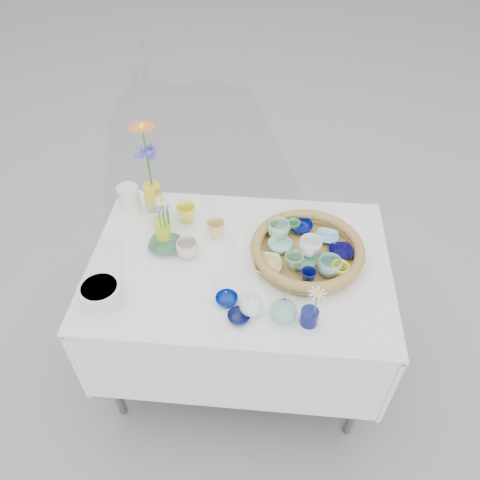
# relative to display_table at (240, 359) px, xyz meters

# --- Properties ---
(ground) EXTENTS (80.00, 80.00, 0.00)m
(ground) POSITION_rel_display_table_xyz_m (0.00, 0.00, 0.00)
(ground) COLOR gray
(display_table) EXTENTS (1.26, 0.86, 0.77)m
(display_table) POSITION_rel_display_table_xyz_m (0.00, 0.00, 0.00)
(display_table) COLOR white
(display_table) RESTS_ON ground
(wicker_tray) EXTENTS (0.47, 0.47, 0.08)m
(wicker_tray) POSITION_rel_display_table_xyz_m (0.28, 0.05, 0.80)
(wicker_tray) COLOR olive
(wicker_tray) RESTS_ON display_table
(tray_ceramic_0) EXTENTS (0.13, 0.13, 0.03)m
(tray_ceramic_0) POSITION_rel_display_table_xyz_m (0.25, 0.20, 0.80)
(tray_ceramic_0) COLOR navy
(tray_ceramic_0) RESTS_ON wicker_tray
(tray_ceramic_1) EXTENTS (0.12, 0.12, 0.03)m
(tray_ceramic_1) POSITION_rel_display_table_xyz_m (0.42, 0.06, 0.80)
(tray_ceramic_1) COLOR #06033C
(tray_ceramic_1) RESTS_ON wicker_tray
(tray_ceramic_2) EXTENTS (0.08, 0.08, 0.07)m
(tray_ceramic_2) POSITION_rel_display_table_xyz_m (0.41, -0.07, 0.82)
(tray_ceramic_2) COLOR yellow
(tray_ceramic_2) RESTS_ON wicker_tray
(tray_ceramic_3) EXTENTS (0.13, 0.13, 0.04)m
(tray_ceramic_3) POSITION_rel_display_table_xyz_m (0.26, -0.01, 0.80)
(tray_ceramic_3) COLOR #589776
(tray_ceramic_3) RESTS_ON wicker_tray
(tray_ceramic_4) EXTENTS (0.10, 0.10, 0.07)m
(tray_ceramic_4) POSITION_rel_display_table_xyz_m (0.22, -0.03, 0.82)
(tray_ceramic_4) COLOR #75A67C
(tray_ceramic_4) RESTS_ON wicker_tray
(tray_ceramic_5) EXTENTS (0.11, 0.11, 0.03)m
(tray_ceramic_5) POSITION_rel_display_table_xyz_m (0.17, 0.07, 0.80)
(tray_ceramic_5) COLOR #90D3BA
(tray_ceramic_5) RESTS_ON wicker_tray
(tray_ceramic_6) EXTENTS (0.11, 0.11, 0.08)m
(tray_ceramic_6) POSITION_rel_display_table_xyz_m (0.16, 0.15, 0.82)
(tray_ceramic_6) COLOR #A0D3C0
(tray_ceramic_6) RESTS_ON wicker_tray
(tray_ceramic_7) EXTENTS (0.12, 0.12, 0.08)m
(tray_ceramic_7) POSITION_rel_display_table_xyz_m (0.29, 0.06, 0.82)
(tray_ceramic_7) COLOR white
(tray_ceramic_7) RESTS_ON wicker_tray
(tray_ceramic_8) EXTENTS (0.11, 0.11, 0.02)m
(tray_ceramic_8) POSITION_rel_display_table_xyz_m (0.37, 0.15, 0.79)
(tray_ceramic_8) COLOR #6EAECF
(tray_ceramic_8) RESTS_ON wicker_tray
(tray_ceramic_9) EXTENTS (0.08, 0.08, 0.06)m
(tray_ceramic_9) POSITION_rel_display_table_xyz_m (0.28, -0.10, 0.81)
(tray_ceramic_9) COLOR #0A1358
(tray_ceramic_9) RESTS_ON wicker_tray
(tray_ceramic_10) EXTENTS (0.13, 0.13, 0.03)m
(tray_ceramic_10) POSITION_rel_display_table_xyz_m (0.12, -0.04, 0.80)
(tray_ceramic_10) COLOR #D4D772
(tray_ceramic_10) RESTS_ON wicker_tray
(tray_ceramic_11) EXTENTS (0.12, 0.12, 0.08)m
(tray_ceramic_11) POSITION_rel_display_table_xyz_m (0.37, -0.05, 0.82)
(tray_ceramic_11) COLOR #78B7B2
(tray_ceramic_11) RESTS_ON wicker_tray
(tray_ceramic_12) EXTENTS (0.07, 0.07, 0.05)m
(tray_ceramic_12) POSITION_rel_display_table_xyz_m (0.22, 0.19, 0.81)
(tray_ceramic_12) COLOR #4FA660
(tray_ceramic_12) RESTS_ON wicker_tray
(loose_ceramic_0) EXTENTS (0.10, 0.10, 0.08)m
(loose_ceramic_0) POSITION_rel_display_table_xyz_m (-0.27, 0.24, 0.81)
(loose_ceramic_0) COLOR yellow
(loose_ceramic_0) RESTS_ON display_table
(loose_ceramic_1) EXTENTS (0.08, 0.08, 0.08)m
(loose_ceramic_1) POSITION_rel_display_table_xyz_m (-0.12, 0.15, 0.80)
(loose_ceramic_1) COLOR #E3BF6C
(loose_ceramic_1) RESTS_ON display_table
(loose_ceramic_2) EXTENTS (0.14, 0.14, 0.03)m
(loose_ceramic_2) POSITION_rel_display_table_xyz_m (-0.33, 0.05, 0.78)
(loose_ceramic_2) COLOR #3F7158
(loose_ceramic_2) RESTS_ON display_table
(loose_ceramic_3) EXTENTS (0.11, 0.11, 0.07)m
(loose_ceramic_3) POSITION_rel_display_table_xyz_m (-0.22, 0.02, 0.80)
(loose_ceramic_3) COLOR beige
(loose_ceramic_3) RESTS_ON display_table
(loose_ceramic_4) EXTENTS (0.10, 0.10, 0.03)m
(loose_ceramic_4) POSITION_rel_display_table_xyz_m (-0.03, -0.22, 0.78)
(loose_ceramic_4) COLOR navy
(loose_ceramic_4) RESTS_ON display_table
(loose_ceramic_5) EXTENTS (0.10, 0.10, 0.07)m
(loose_ceramic_5) POSITION_rel_display_table_xyz_m (-0.40, 0.22, 0.80)
(loose_ceramic_5) COLOR #BCEEDB
(loose_ceramic_5) RESTS_ON display_table
(loose_ceramic_6) EXTENTS (0.11, 0.11, 0.03)m
(loose_ceramic_6) POSITION_rel_display_table_xyz_m (0.02, -0.30, 0.78)
(loose_ceramic_6) COLOR #0D164C
(loose_ceramic_6) RESTS_ON display_table
(fluted_bowl) EXTENTS (0.18, 0.18, 0.09)m
(fluted_bowl) POSITION_rel_display_table_xyz_m (-0.51, -0.26, 0.81)
(fluted_bowl) COLOR silver
(fluted_bowl) RESTS_ON display_table
(bud_vase_paleblue) EXTENTS (0.09, 0.09, 0.14)m
(bud_vase_paleblue) POSITION_rel_display_table_xyz_m (0.07, -0.26, 0.83)
(bud_vase_paleblue) COLOR silver
(bud_vase_paleblue) RESTS_ON display_table
(bud_vase_seafoam) EXTENTS (0.11, 0.11, 0.10)m
(bud_vase_seafoam) POSITION_rel_display_table_xyz_m (0.19, -0.27, 0.82)
(bud_vase_seafoam) COLOR #79B3A3
(bud_vase_seafoam) RESTS_ON display_table
(bud_vase_cobalt) EXTENTS (0.08, 0.08, 0.07)m
(bud_vase_cobalt) POSITION_rel_display_table_xyz_m (0.28, -0.29, 0.80)
(bud_vase_cobalt) COLOR #0A0F55
(bud_vase_cobalt) RESTS_ON display_table
(single_daisy) EXTENTS (0.09, 0.09, 0.13)m
(single_daisy) POSITION_rel_display_table_xyz_m (0.30, -0.30, 0.89)
(single_daisy) COLOR silver
(single_daisy) RESTS_ON bud_vase_cobalt
(tall_vase_yellow) EXTENTS (0.10, 0.10, 0.15)m
(tall_vase_yellow) POSITION_rel_display_table_xyz_m (-0.42, 0.28, 0.84)
(tall_vase_yellow) COLOR gold
(tall_vase_yellow) RESTS_ON display_table
(gerbera) EXTENTS (0.15, 0.15, 0.31)m
(gerbera) POSITION_rel_display_table_xyz_m (-0.42, 0.29, 1.06)
(gerbera) COLOR orange
(gerbera) RESTS_ON tall_vase_yellow
(hydrangea) EXTENTS (0.09, 0.09, 0.24)m
(hydrangea) POSITION_rel_display_table_xyz_m (-0.42, 0.29, 1.00)
(hydrangea) COLOR #4A48C4
(hydrangea) RESTS_ON tall_vase_yellow
(white_pitcher) EXTENTS (0.15, 0.12, 0.13)m
(white_pitcher) POSITION_rel_display_table_xyz_m (-0.54, 0.29, 0.83)
(white_pitcher) COLOR silver
(white_pitcher) RESTS_ON display_table
(daisy_cup) EXTENTS (0.09, 0.09, 0.08)m
(daisy_cup) POSITION_rel_display_table_xyz_m (-0.35, 0.11, 0.80)
(daisy_cup) COLOR #CCD022
(daisy_cup) RESTS_ON display_table
(daisy_posy) EXTENTS (0.10, 0.10, 0.16)m
(daisy_posy) POSITION_rel_display_table_xyz_m (-0.33, 0.10, 0.92)
(daisy_posy) COLOR white
(daisy_posy) RESTS_ON daisy_cup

